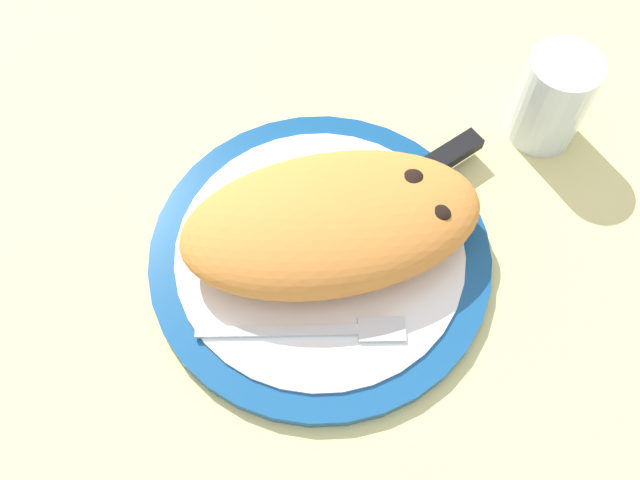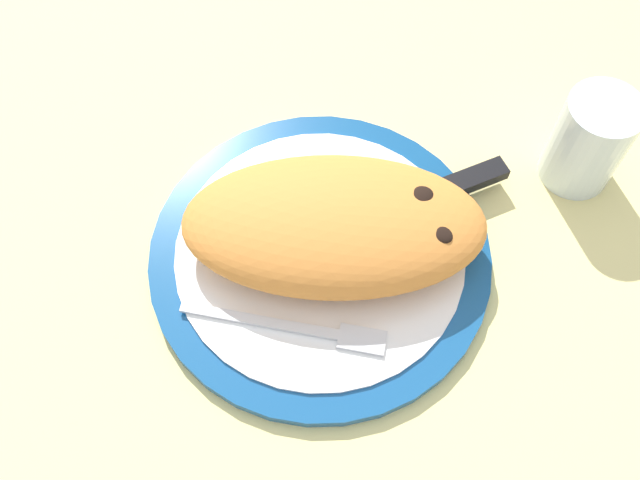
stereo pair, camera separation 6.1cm
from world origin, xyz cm
name	(u,v)px [view 1 (the left image)]	position (x,y,z in cm)	size (l,w,h in cm)	color
ground_plane	(320,266)	(0.00, 0.00, -1.50)	(150.00, 150.00, 3.00)	#E5D684
plate	(320,255)	(0.00, 0.00, 0.74)	(30.90, 30.90, 1.56)	navy
calzone	(332,222)	(0.98, 1.13, 4.76)	(29.09, 20.16, 6.39)	orange
fork	(320,330)	(0.46, -7.69, 1.76)	(17.80, 2.86, 0.40)	silver
knife	(412,179)	(8.23, 7.81, 2.06)	(19.42, 16.18, 1.20)	silver
water_glass	(551,104)	(21.37, 15.79, 4.25)	(6.84, 6.84, 9.84)	silver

